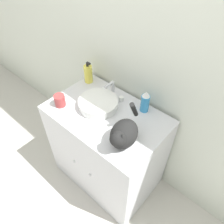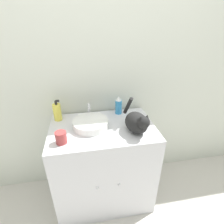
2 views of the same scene
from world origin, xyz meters
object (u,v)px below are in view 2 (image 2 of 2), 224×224
spray_bottle (119,105)px  soap_bottle (57,112)px  cat (137,122)px  cup (61,138)px

spray_bottle → soap_bottle: bearing=-177.7°
cat → cup: size_ratio=3.78×
spray_bottle → cup: 0.59m
soap_bottle → spray_bottle: soap_bottle is taller
cat → soap_bottle: 0.67m
spray_bottle → cup: size_ratio=1.88×
soap_bottle → cup: 0.33m
spray_bottle → cup: spray_bottle is taller
spray_bottle → cat: bearing=-77.5°
cup → soap_bottle: bearing=98.6°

